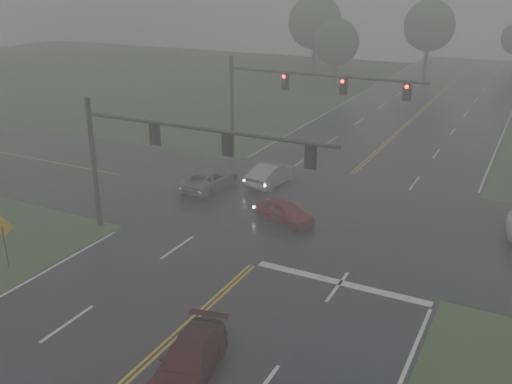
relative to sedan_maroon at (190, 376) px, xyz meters
The scene contains 13 objects.
main_road 14.58m from the sedan_maroon, 97.35° to the left, with size 18.00×160.00×0.02m, color black.
cross_street 16.56m from the sedan_maroon, 96.46° to the left, with size 120.00×14.00×0.02m, color black.
stop_bar 9.24m from the sedan_maroon, 73.43° to the left, with size 8.50×0.50×0.01m, color white.
sedan_maroon is the anchor object (origin of this frame).
sedan_red 14.41m from the sedan_maroon, 100.70° to the left, with size 1.54×3.83×1.31m, color maroon.
sedan_silver 20.66m from the sedan_maroon, 107.32° to the left, with size 1.61×4.60×1.52m, color gray.
car_grey 19.51m from the sedan_maroon, 119.30° to the left, with size 2.25×4.87×1.35m, color slate.
signal_gantry_near 12.82m from the sedan_maroon, 130.28° to the left, with size 14.47×0.33×7.47m.
signal_gantry_far 26.34m from the sedan_maroon, 106.50° to the left, with size 15.18×0.40×7.90m.
sign_diamond_west 13.10m from the sedan_maroon, 167.14° to the left, with size 1.12×0.33×2.76m.
tree_nw_a 59.91m from the sedan_maroon, 104.85° to the left, with size 5.88×5.88×8.63m.
tree_n_mid 73.39m from the sedan_maroon, 95.22° to the left, with size 7.25×7.25×10.64m.
tree_nw_b 69.56m from the sedan_maroon, 108.05° to the left, with size 7.69×7.69×11.30m.
Camera 1 is at (11.72, -8.44, 13.53)m, focal length 40.00 mm.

